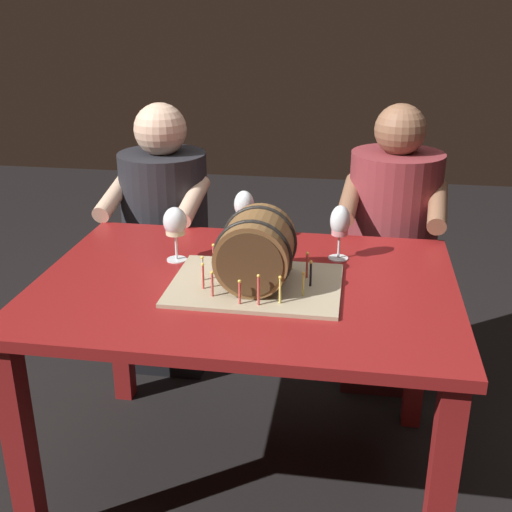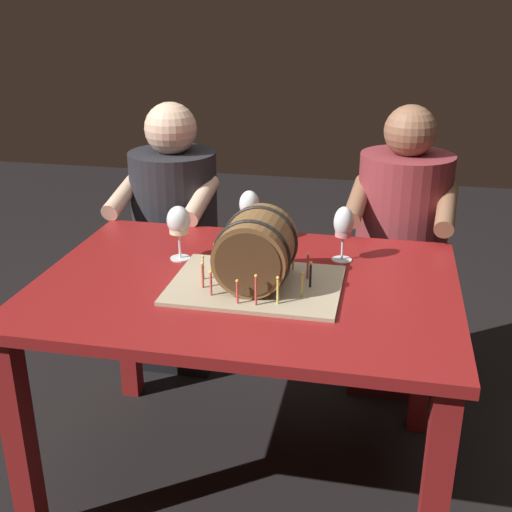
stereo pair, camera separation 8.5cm
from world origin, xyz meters
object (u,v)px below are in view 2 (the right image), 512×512
Objects in this scene: person_seated_left at (176,245)px; person_seated_right at (399,260)px; wine_glass_white at (179,223)px; wine_glass_rose at (344,225)px; dining_table at (246,313)px; barrel_cake at (256,255)px; wine_glass_amber at (249,207)px.

person_seated_right is (0.95, 0.00, 0.01)m from person_seated_left.
wine_glass_rose is at bearing 10.35° from wine_glass_white.
person_seated_right is (0.47, 0.73, -0.07)m from dining_table.
dining_table is at bearing -27.64° from wine_glass_white.
wine_glass_amber is (-0.10, 0.38, 0.03)m from barrel_cake.
person_seated_right reaches higher than barrel_cake.
dining_table is 0.22m from barrel_cake.
barrel_cake is 2.74× the size of wine_glass_rose.
wine_glass_rose is at bearing -111.89° from person_seated_right.
person_seated_left is at bearing -180.00° from person_seated_right.
wine_glass_white is (-0.29, 0.17, 0.02)m from barrel_cake.
person_seated_right is (0.54, 0.38, -0.31)m from wine_glass_amber.
wine_glass_white is at bearing 150.41° from barrel_cake.
person_seated_left is at bearing 137.07° from wine_glass_amber.
wine_glass_white is 0.54m from wine_glass_rose.
person_seated_left reaches higher than wine_glass_rose.
dining_table is 0.87m from person_seated_left.
person_seated_right is at bearing 56.80° from dining_table.
barrel_cake is 2.78× the size of wine_glass_white.
wine_glass_white is (-0.19, -0.21, -0.00)m from wine_glass_amber.
person_seated_left reaches higher than dining_table.
dining_table is 0.87m from person_seated_right.
dining_table is at bearing -79.52° from wine_glass_amber.
barrel_cake is at bearing -131.90° from wine_glass_rose.
barrel_cake is at bearing -40.64° from dining_table.
wine_glass_rose is 0.62m from person_seated_right.
wine_glass_rose is at bearing -18.22° from wine_glass_amber.
person_seated_right is at bearing 39.02° from wine_glass_white.
wine_glass_amber reaches higher than wine_glass_rose.
wine_glass_amber reaches higher than wine_glass_white.
barrel_cake is 0.44× the size of person_seated_left.
wine_glass_rose reaches higher than wine_glass_white.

